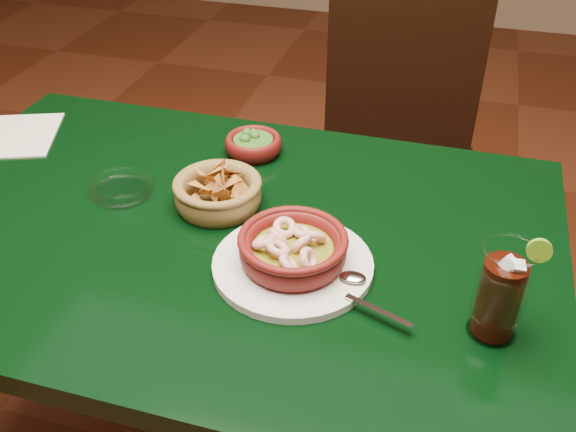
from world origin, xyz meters
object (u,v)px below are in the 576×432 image
(dining_chair, at_px, (395,157))
(cola_drink, at_px, (500,293))
(dining_table, at_px, (219,267))
(shrimp_plate, at_px, (293,253))
(chip_basket, at_px, (218,193))

(dining_chair, distance_m, cola_drink, 0.93)
(dining_table, relative_size, shrimp_plate, 3.58)
(dining_chair, bearing_deg, shrimp_plate, -95.00)
(dining_table, bearing_deg, shrimp_plate, -24.91)
(cola_drink, bearing_deg, dining_table, 164.47)
(dining_table, xyz_separation_m, dining_chair, (0.23, 0.71, -0.12))
(dining_chair, xyz_separation_m, cola_drink, (0.24, -0.84, 0.29))
(chip_basket, distance_m, cola_drink, 0.53)
(dining_chair, xyz_separation_m, chip_basket, (-0.25, -0.66, 0.25))
(shrimp_plate, distance_m, chip_basket, 0.22)
(dining_table, bearing_deg, chip_basket, 104.97)
(chip_basket, bearing_deg, shrimp_plate, -36.53)
(dining_table, relative_size, chip_basket, 6.20)
(dining_table, bearing_deg, cola_drink, -15.53)
(cola_drink, bearing_deg, dining_chair, 106.05)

